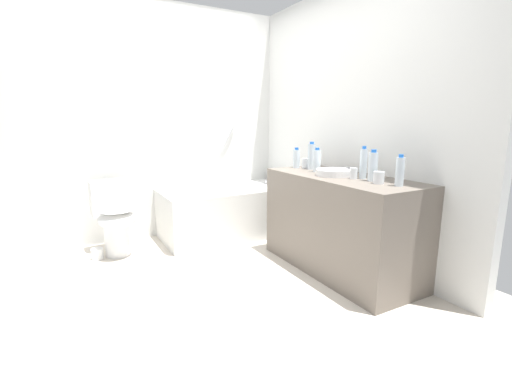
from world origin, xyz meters
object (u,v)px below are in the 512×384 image
toilet (114,217)px  water_bottle_1 (373,166)px  bathtub (226,210)px  water_bottle_2 (317,161)px  sink_faucet (349,171)px  drinking_glass_2 (354,173)px  drinking_glass_0 (306,163)px  water_bottle_5 (363,163)px  water_bottle_3 (400,171)px  drinking_glass_1 (379,178)px  sink_basin (334,172)px  toilet_paper_roll (97,254)px  water_bottle_4 (296,159)px  water_bottle_0 (312,156)px

toilet → water_bottle_1: bearing=40.9°
bathtub → water_bottle_2: (0.44, -1.04, 0.64)m
toilet → sink_faucet: (1.78, -1.28, 0.48)m
drinking_glass_2 → water_bottle_2: bearing=91.4°
drinking_glass_0 → water_bottle_5: bearing=-89.4°
water_bottle_3 → drinking_glass_2: size_ratio=2.55×
water_bottle_1 → water_bottle_3: (0.00, -0.24, -0.01)m
sink_faucet → water_bottle_3: bearing=-99.6°
drinking_glass_1 → sink_basin: bearing=93.3°
sink_basin → drinking_glass_0: 0.50m
sink_faucet → water_bottle_3: (-0.10, -0.60, 0.08)m
toilet → drinking_glass_2: 2.26m
drinking_glass_1 → toilet_paper_roll: drinking_glass_1 is taller
sink_faucet → bathtub: bearing=115.0°
water_bottle_4 → bathtub: bearing=120.8°
toilet → water_bottle_1: water_bottle_1 is taller
water_bottle_1 → toilet_paper_roll: (-1.86, 1.58, -0.89)m
water_bottle_4 → water_bottle_1: bearing=-86.2°
toilet_paper_roll → drinking_glass_0: bearing=-21.0°
water_bottle_1 → water_bottle_4: water_bottle_1 is taller
sink_faucet → water_bottle_5: bearing=-109.4°
sink_faucet → drinking_glass_1: bearing=-108.0°
water_bottle_5 → drinking_glass_2: 0.11m
sink_basin → water_bottle_5: 0.27m
sink_basin → water_bottle_5: water_bottle_5 is taller
water_bottle_4 → drinking_glass_1: (0.02, -1.02, -0.05)m
sink_faucet → drinking_glass_2: 0.26m
water_bottle_5 → toilet_paper_roll: (-1.88, 1.46, -0.90)m
toilet → drinking_glass_1: 2.44m
water_bottle_0 → water_bottle_1: 0.76m
toilet → sink_faucet: sink_faucet is taller
water_bottle_3 → water_bottle_2: bearing=94.2°
sink_basin → sink_faucet: (0.18, 0.00, 0.00)m
sink_faucet → water_bottle_1: (-0.11, -0.36, 0.08)m
water_bottle_2 → water_bottle_5: size_ratio=0.84×
water_bottle_4 → drinking_glass_2: bearing=-88.9°
water_bottle_3 → drinking_glass_1: (-0.05, 0.14, -0.06)m
water_bottle_0 → drinking_glass_2: water_bottle_0 is taller
toilet → water_bottle_2: (1.62, -1.04, 0.56)m
water_bottle_2 → water_bottle_0: bearing=68.9°
toilet → water_bottle_5: bearing=43.4°
toilet → water_bottle_4: 1.85m
bathtub → drinking_glass_1: bathtub is taller
toilet → drinking_glass_2: (1.63, -1.49, 0.50)m
water_bottle_2 → water_bottle_5: 0.49m
sink_basin → drinking_glass_2: size_ratio=3.39×
water_bottle_2 → water_bottle_4: 0.31m
bathtub → water_bottle_5: bathtub is taller
water_bottle_4 → drinking_glass_1: water_bottle_4 is taller
water_bottle_5 → water_bottle_4: bearing=95.9°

